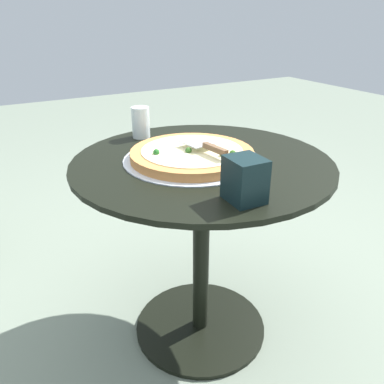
{
  "coord_description": "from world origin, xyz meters",
  "views": [
    {
      "loc": [
        -1.09,
        0.66,
        1.23
      ],
      "look_at": [
        0.02,
        0.03,
        0.63
      ],
      "focal_mm": 36.85,
      "sensor_mm": 36.0,
      "label": 1
    }
  ],
  "objects_px": {
    "napkin_dispenser": "(245,180)",
    "patio_table": "(201,217)",
    "pizza_on_tray": "(192,155)",
    "drinking_cup": "(141,122)",
    "pizza_server": "(207,146)"
  },
  "relations": [
    {
      "from": "napkin_dispenser",
      "to": "patio_table",
      "type": "bearing_deg",
      "value": 171.47
    },
    {
      "from": "pizza_on_tray",
      "to": "napkin_dispenser",
      "type": "xyz_separation_m",
      "value": [
        -0.34,
        0.03,
        0.04
      ]
    },
    {
      "from": "napkin_dispenser",
      "to": "drinking_cup",
      "type": "bearing_deg",
      "value": -176.16
    },
    {
      "from": "pizza_server",
      "to": "drinking_cup",
      "type": "height_order",
      "value": "drinking_cup"
    },
    {
      "from": "patio_table",
      "to": "napkin_dispenser",
      "type": "height_order",
      "value": "napkin_dispenser"
    },
    {
      "from": "pizza_server",
      "to": "pizza_on_tray",
      "type": "bearing_deg",
      "value": 31.78
    },
    {
      "from": "patio_table",
      "to": "pizza_server",
      "type": "height_order",
      "value": "pizza_server"
    },
    {
      "from": "patio_table",
      "to": "pizza_on_tray",
      "type": "relative_size",
      "value": 1.91
    },
    {
      "from": "pizza_server",
      "to": "napkin_dispenser",
      "type": "bearing_deg",
      "value": 168.19
    },
    {
      "from": "patio_table",
      "to": "pizza_server",
      "type": "distance_m",
      "value": 0.29
    },
    {
      "from": "patio_table",
      "to": "pizza_server",
      "type": "relative_size",
      "value": 4.19
    },
    {
      "from": "patio_table",
      "to": "napkin_dispenser",
      "type": "distance_m",
      "value": 0.44
    },
    {
      "from": "pizza_on_tray",
      "to": "drinking_cup",
      "type": "relative_size",
      "value": 3.87
    },
    {
      "from": "drinking_cup",
      "to": "napkin_dispenser",
      "type": "height_order",
      "value": "same"
    },
    {
      "from": "pizza_on_tray",
      "to": "drinking_cup",
      "type": "height_order",
      "value": "drinking_cup"
    }
  ]
}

